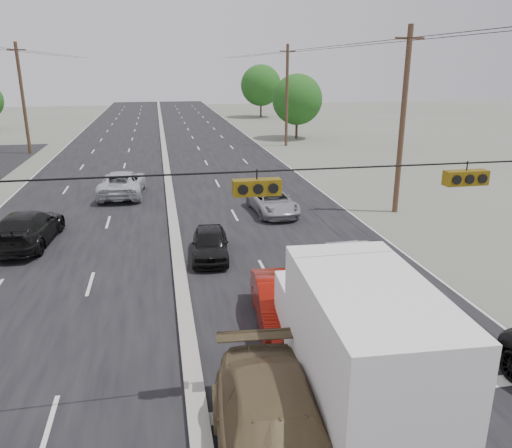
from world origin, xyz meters
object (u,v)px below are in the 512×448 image
(queue_car_b, at_px, (360,267))
(utility_pole_left_c, at_px, (23,98))
(oncoming_far, at_px, (122,183))
(queue_car_c, at_px, (273,202))
(tree_right_mid, at_px, (297,100))
(oncoming_near, at_px, (27,228))
(queue_car_a, at_px, (210,244))
(utility_pole_right_c, at_px, (287,95))
(tan_sedan, at_px, (277,444))
(red_sedan, at_px, (281,304))
(box_truck, at_px, (355,343))
(utility_pole_right_b, at_px, (403,121))
(tree_right_far, at_px, (261,85))

(queue_car_b, bearing_deg, utility_pole_left_c, 119.00)
(utility_pole_left_c, xyz_separation_m, oncoming_far, (9.56, -18.21, -4.32))
(oncoming_far, bearing_deg, queue_car_c, 148.79)
(tree_right_mid, distance_m, oncoming_near, 38.71)
(queue_car_a, xyz_separation_m, oncoming_far, (-4.34, 11.93, 0.14))
(utility_pole_right_c, xyz_separation_m, oncoming_far, (-15.44, -18.21, -4.32))
(queue_car_b, height_order, oncoming_far, oncoming_far)
(queue_car_b, relative_size, oncoming_far, 0.73)
(tan_sedan, distance_m, oncoming_far, 24.71)
(utility_pole_right_c, relative_size, oncoming_near, 1.81)
(utility_pole_left_c, distance_m, red_sedan, 39.80)
(utility_pole_right_c, relative_size, queue_car_b, 2.41)
(box_truck, distance_m, oncoming_far, 23.59)
(box_truck, relative_size, red_sedan, 1.64)
(utility_pole_right_c, bearing_deg, oncoming_far, -130.29)
(utility_pole_left_c, relative_size, tree_right_mid, 1.40)
(utility_pole_right_b, height_order, oncoming_near, utility_pole_right_b)
(queue_car_b, bearing_deg, utility_pole_right_c, 79.75)
(red_sedan, bearing_deg, oncoming_near, 140.07)
(utility_pole_left_c, distance_m, utility_pole_right_c, 25.00)
(queue_car_b, bearing_deg, box_truck, -114.23)
(red_sedan, bearing_deg, queue_car_c, 82.84)
(queue_car_a, xyz_separation_m, oncoming_near, (-8.10, 3.27, 0.15))
(box_truck, bearing_deg, tree_right_far, 82.91)
(utility_pole_right_b, relative_size, tree_right_mid, 1.40)
(tree_right_mid, distance_m, queue_car_b, 39.93)
(utility_pole_left_c, distance_m, queue_car_b, 39.20)
(utility_pole_right_c, bearing_deg, queue_car_b, -99.71)
(tree_right_far, distance_m, red_sedan, 67.78)
(oncoming_far, bearing_deg, utility_pole_right_c, -127.32)
(tan_sedan, xyz_separation_m, red_sedan, (1.60, 6.14, -0.15))
(utility_pole_left_c, height_order, utility_pole_right_c, same)
(tree_right_mid, xyz_separation_m, oncoming_near, (-21.70, -31.86, -3.54))
(utility_pole_right_c, bearing_deg, utility_pole_right_b, -90.00)
(utility_pole_right_c, height_order, red_sedan, utility_pole_right_c)
(tree_right_mid, xyz_separation_m, tan_sedan, (-13.60, -47.53, -3.46))
(utility_pole_right_c, relative_size, red_sedan, 2.26)
(box_truck, distance_m, red_sedan, 4.63)
(red_sedan, bearing_deg, tree_right_far, 83.49)
(utility_pole_right_c, distance_m, queue_car_c, 25.36)
(queue_car_b, relative_size, oncoming_near, 0.75)
(utility_pole_left_c, relative_size, oncoming_far, 1.76)
(utility_pole_left_c, distance_m, tree_right_mid, 27.96)
(tan_sedan, height_order, queue_car_b, tan_sedan)
(tan_sedan, distance_m, queue_car_a, 12.40)
(red_sedan, relative_size, oncoming_far, 0.78)
(tree_right_far, distance_m, queue_car_a, 62.03)
(tree_right_mid, height_order, oncoming_near, tree_right_mid)
(queue_car_c, height_order, oncoming_near, oncoming_near)
(tan_sedan, relative_size, oncoming_far, 1.06)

